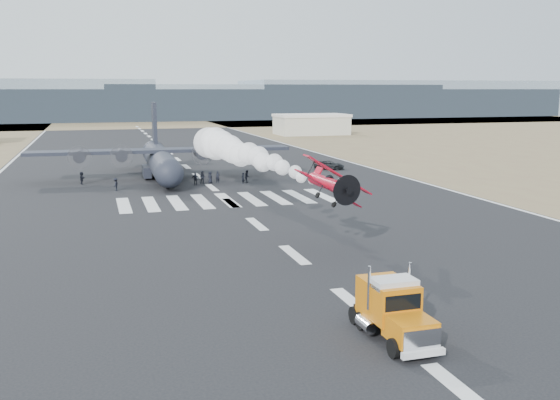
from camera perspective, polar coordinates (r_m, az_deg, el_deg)
name	(u,v)px	position (r m, az deg, el deg)	size (l,w,h in m)	color
ground	(464,393)	(29.55, 16.47, -16.55)	(500.00, 500.00, 0.00)	black
scrub_far	(132,123)	(252.68, -13.34, 6.88)	(500.00, 80.00, 0.00)	brown
runway_markings	(212,188)	(84.27, -6.25, 1.14)	(60.00, 260.00, 0.01)	silver
ridge_seg_d	(127,104)	(282.37, -13.77, 8.50)	(150.00, 50.00, 13.00)	slate
ridge_seg_e	(271,101)	(293.07, -0.83, 9.02)	(150.00, 50.00, 15.00)	slate
ridge_seg_f	(397,98)	(317.01, 10.69, 9.12)	(150.00, 50.00, 17.00)	slate
ridge_seg_g	(510,102)	(351.54, 20.25, 8.43)	(150.00, 50.00, 13.00)	slate
hangar_right	(311,124)	(182.66, 2.88, 6.95)	(20.50, 12.50, 5.90)	#AFAD9C
semi_truck	(392,309)	(33.94, 10.22, -9.75)	(2.51, 7.34, 3.30)	black
aerobatic_biplane	(330,183)	(50.21, 4.61, 1.54)	(5.94, 6.08, 4.75)	#AA0B2A
smoke_trail	(224,146)	(79.84, -5.15, 4.92)	(5.02, 38.99, 4.25)	white
transport_aircraft	(160,159)	(94.66, -10.88, 3.72)	(37.83, 31.17, 10.94)	black
support_vehicle	(329,165)	(103.27, 4.50, 3.21)	(2.32, 5.04, 1.40)	black
crew_a	(243,178)	(87.35, -3.41, 2.02)	(0.57, 0.47, 1.56)	black
crew_b	(247,176)	(88.37, -3.02, 2.18)	(0.86, 0.53, 1.77)	black
crew_c	(116,184)	(83.89, -14.79, 1.40)	(1.09, 0.50, 1.68)	black
crew_d	(195,179)	(86.66, -7.76, 1.94)	(1.02, 0.52, 1.74)	black
crew_e	(210,177)	(87.92, -6.41, 2.07)	(0.83, 0.51, 1.69)	black
crew_f	(82,178)	(90.93, -17.68, 1.93)	(1.62, 0.52, 1.75)	black
crew_g	(218,177)	(88.18, -5.72, 2.09)	(0.61, 0.50, 1.67)	black
crew_h	(203,177)	(87.82, -7.09, 2.06)	(0.85, 0.53, 1.76)	black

